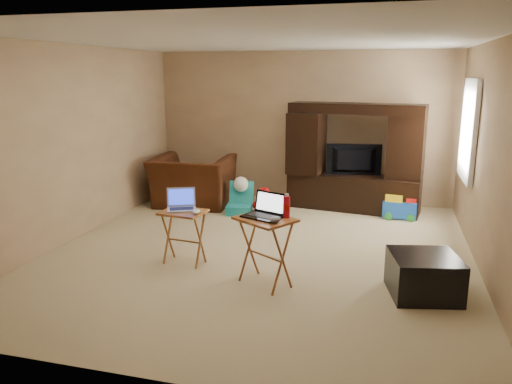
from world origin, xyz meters
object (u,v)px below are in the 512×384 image
(tray_table_right, at_px, (265,252))
(laptop_right, at_px, (262,206))
(television, at_px, (354,160))
(child_rocker, at_px, (239,198))
(ottoman, at_px, (424,275))
(tray_table_left, at_px, (184,237))
(push_toy, at_px, (400,206))
(mouse_right, at_px, (275,220))
(water_bottle, at_px, (287,207))
(laptop_left, at_px, (181,200))
(entertainment_center, at_px, (354,158))
(plush_toy, at_px, (264,200))
(recliner, at_px, (193,181))
(mouse_left, at_px, (196,212))

(tray_table_right, height_order, laptop_right, laptop_right)
(television, bearing_deg, child_rocker, 13.93)
(ottoman, height_order, tray_table_left, tray_table_left)
(push_toy, bearing_deg, ottoman, -80.99)
(television, distance_m, mouse_right, 3.32)
(ottoman, xyz_separation_m, water_bottle, (-1.37, -0.08, 0.62))
(television, height_order, ottoman, television)
(laptop_left, xyz_separation_m, laptop_right, (1.03, -0.35, 0.09))
(tray_table_left, height_order, laptop_left, laptop_left)
(tray_table_right, xyz_separation_m, mouse_right, (0.13, -0.12, 0.39))
(entertainment_center, relative_size, child_rocker, 4.11)
(plush_toy, bearing_deg, laptop_left, -100.08)
(ottoman, bearing_deg, laptop_left, 175.51)
(entertainment_center, distance_m, recliner, 2.64)
(child_rocker, height_order, plush_toy, child_rocker)
(recliner, height_order, tray_table_left, recliner)
(child_rocker, bearing_deg, tray_table_left, -98.38)
(child_rocker, bearing_deg, plush_toy, 11.26)
(plush_toy, xyz_separation_m, push_toy, (2.04, 0.27, -0.02))
(television, distance_m, plush_toy, 1.54)
(mouse_right, distance_m, water_bottle, 0.23)
(plush_toy, distance_m, mouse_right, 2.90)
(television, bearing_deg, mouse_left, 54.86)
(push_toy, relative_size, tray_table_right, 0.70)
(plush_toy, bearing_deg, mouse_left, -94.38)
(laptop_left, bearing_deg, plush_toy, 56.11)
(child_rocker, height_order, mouse_left, mouse_left)
(mouse_right, relative_size, water_bottle, 0.66)
(entertainment_center, distance_m, tray_table_left, 3.36)
(entertainment_center, xyz_separation_m, tray_table_left, (-1.68, -2.86, -0.53))
(laptop_right, height_order, mouse_right, laptop_right)
(child_rocker, distance_m, tray_table_left, 2.15)
(push_toy, distance_m, tray_table_right, 3.20)
(laptop_left, bearing_deg, recliner, 85.69)
(laptop_right, bearing_deg, plush_toy, 125.40)
(television, xyz_separation_m, tray_table_right, (-0.64, -3.16, -0.45))
(recliner, relative_size, plush_toy, 2.95)
(tray_table_left, bearing_deg, ottoman, 2.76)
(push_toy, bearing_deg, mouse_left, -125.40)
(television, height_order, water_bottle, television)
(entertainment_center, height_order, child_rocker, entertainment_center)
(plush_toy, distance_m, laptop_left, 2.35)
(child_rocker, distance_m, laptop_right, 2.72)
(entertainment_center, distance_m, push_toy, 1.03)
(ottoman, bearing_deg, mouse_right, -169.01)
(push_toy, xyz_separation_m, mouse_left, (-2.22, -2.62, 0.46))
(ottoman, relative_size, mouse_left, 5.03)
(child_rocker, xyz_separation_m, mouse_left, (0.19, -2.22, 0.40))
(plush_toy, relative_size, water_bottle, 1.92)
(entertainment_center, height_order, recliner, entertainment_center)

